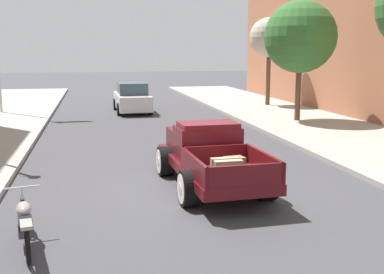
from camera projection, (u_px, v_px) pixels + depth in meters
name	position (u px, v px, depth m)	size (l,w,h in m)	color
ground_plane	(192.00, 187.00, 11.78)	(140.00, 140.00, 0.00)	#3D3D42
hotrod_truck_maroon	(208.00, 155.00, 11.92)	(2.32, 5.00, 1.58)	#510F14
motorcycle_parked	(25.00, 222.00, 8.09)	(0.65, 2.10, 0.93)	black
car_background_white	(132.00, 99.00, 26.25)	(1.96, 4.35, 1.65)	silver
street_tree_second	(300.00, 37.00, 21.61)	(3.31, 3.31, 5.51)	brown
street_tree_third	(269.00, 38.00, 28.07)	(2.35, 2.35, 5.20)	brown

